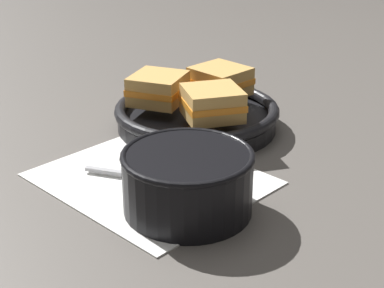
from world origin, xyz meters
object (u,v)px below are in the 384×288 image
(skillet, at_px, (197,115))
(soup_bowl, at_px, (188,178))
(spoon, at_px, (169,180))
(sandwich_near_right, at_px, (212,103))
(sandwich_far_left, at_px, (220,81))
(sandwich_near_left, at_px, (158,88))

(skillet, bearing_deg, soup_bowl, -45.52)
(spoon, xyz_separation_m, skillet, (-0.12, 0.16, 0.01))
(sandwich_near_right, bearing_deg, soup_bowl, -52.45)
(soup_bowl, distance_m, sandwich_near_right, 0.21)
(soup_bowl, relative_size, spoon, 1.01)
(spoon, distance_m, sandwich_far_left, 0.27)
(soup_bowl, bearing_deg, skillet, 134.48)
(skillet, height_order, sandwich_near_left, sandwich_near_left)
(sandwich_far_left, bearing_deg, skillet, -82.03)
(sandwich_near_right, bearing_deg, sandwich_far_left, 128.63)
(soup_bowl, bearing_deg, spoon, 158.61)
(skillet, height_order, sandwich_far_left, sandwich_far_left)
(sandwich_near_left, height_order, sandwich_far_left, same)
(skillet, bearing_deg, sandwich_near_right, -22.62)
(sandwich_near_left, bearing_deg, spoon, -35.93)
(sandwich_near_left, distance_m, sandwich_far_left, 0.11)
(spoon, height_order, sandwich_far_left, sandwich_far_left)
(skillet, distance_m, sandwich_near_left, 0.08)
(skillet, relative_size, sandwich_far_left, 4.06)
(soup_bowl, relative_size, sandwich_near_left, 1.42)
(spoon, bearing_deg, sandwich_near_right, 83.88)
(soup_bowl, height_order, sandwich_near_left, sandwich_near_left)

